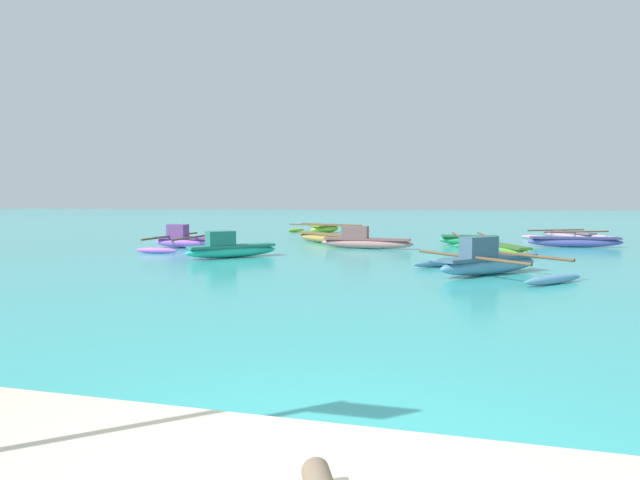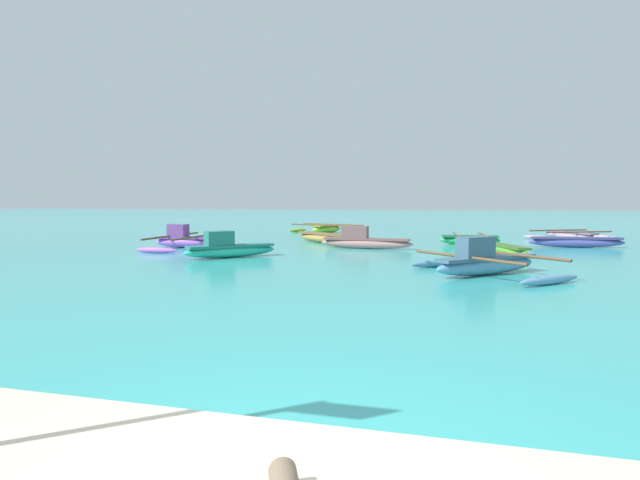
% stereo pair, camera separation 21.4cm
% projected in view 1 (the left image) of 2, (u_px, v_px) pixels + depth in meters
% --- Properties ---
extents(moored_boat_0, '(3.79, 3.83, 0.92)m').
position_uv_depth(moored_boat_0, '(488.00, 262.00, 11.85)').
color(moored_boat_0, '#5C92BA').
rests_on(moored_boat_0, ground_plane).
extents(moored_boat_1, '(3.53, 0.73, 0.83)m').
position_uv_depth(moored_boat_1, '(364.00, 241.00, 18.59)').
color(moored_boat_1, tan).
rests_on(moored_boat_1, ground_plane).
extents(moored_boat_2, '(1.29, 2.45, 0.34)m').
position_uv_depth(moored_boat_2, '(508.00, 249.00, 16.29)').
color(moored_boat_2, '#58A22E').
rests_on(moored_boat_2, ground_plane).
extents(moored_boat_3, '(4.66, 3.09, 0.52)m').
position_uv_depth(moored_boat_3, '(325.00, 229.00, 28.02)').
color(moored_boat_3, '#ACD534').
rests_on(moored_boat_3, ground_plane).
extents(moored_boat_4, '(2.49, 4.41, 0.89)m').
position_uv_depth(moored_boat_4, '(184.00, 240.00, 18.88)').
color(moored_boat_4, '#BD60E1').
rests_on(moored_boat_4, ground_plane).
extents(moored_boat_5, '(4.15, 3.76, 0.43)m').
position_uv_depth(moored_boat_5, '(567.00, 235.00, 23.35)').
color(moored_boat_5, '#C48FB6').
rests_on(moored_boat_5, ground_plane).
extents(moored_boat_6, '(2.39, 3.34, 0.46)m').
position_uv_depth(moored_boat_6, '(469.00, 240.00, 20.10)').
color(moored_boat_6, '#26A75F').
rests_on(moored_boat_6, ground_plane).
extents(moored_boat_7, '(3.21, 2.78, 0.43)m').
position_uv_depth(moored_boat_7, '(325.00, 238.00, 21.13)').
color(moored_boat_7, '#BF8B41').
rests_on(moored_boat_7, ground_plane).
extents(moored_boat_8, '(2.49, 2.52, 0.84)m').
position_uv_depth(moored_boat_8, '(230.00, 248.00, 15.51)').
color(moored_boat_8, '#2BBCA1').
rests_on(moored_boat_8, ground_plane).
extents(moored_boat_9, '(3.52, 0.81, 0.39)m').
position_uv_depth(moored_boat_9, '(575.00, 241.00, 19.20)').
color(moored_boat_9, '#5451A6').
rests_on(moored_boat_9, ground_plane).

